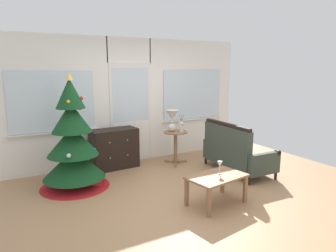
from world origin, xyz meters
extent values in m
plane|color=#AD7F56|center=(0.00, 0.00, 0.00)|extent=(6.76, 6.76, 0.00)
cube|color=white|center=(-1.52, 2.09, 1.27)|extent=(2.15, 0.08, 2.55)
cube|color=white|center=(1.52, 2.09, 1.27)|extent=(2.15, 0.08, 2.55)
cube|color=white|center=(0.00, 2.09, 2.30)|extent=(0.94, 0.08, 0.50)
cube|color=silver|center=(0.00, 2.05, 1.02)|extent=(0.90, 0.05, 2.05)
cube|color=white|center=(0.00, 2.03, 0.45)|extent=(0.78, 0.02, 0.80)
cube|color=silver|center=(0.00, 2.03, 1.40)|extent=(0.78, 0.01, 1.10)
cube|color=silver|center=(-1.52, 2.03, 1.35)|extent=(1.50, 0.01, 1.10)
cube|color=silver|center=(1.52, 2.03, 1.35)|extent=(1.50, 0.01, 1.10)
cube|color=silver|center=(-1.52, 2.02, 0.78)|extent=(1.59, 0.06, 0.03)
cube|color=silver|center=(1.52, 2.02, 0.78)|extent=(1.59, 0.06, 0.03)
cylinder|color=#4C331E|center=(-1.38, 1.16, 0.11)|extent=(0.10, 0.10, 0.22)
cone|color=red|center=(-1.38, 1.16, 0.05)|extent=(1.13, 1.13, 0.10)
cone|color=#14421E|center=(-1.38, 1.16, 0.40)|extent=(1.00, 1.00, 0.48)
cone|color=#14421E|center=(-1.38, 1.16, 0.79)|extent=(0.82, 0.82, 0.48)
cone|color=#14421E|center=(-1.38, 1.16, 1.17)|extent=(0.64, 0.64, 0.48)
cone|color=#14421E|center=(-1.38, 1.16, 1.56)|extent=(0.46, 0.46, 0.48)
cone|color=#E0BC4C|center=(-1.38, 1.16, 1.82)|extent=(0.12, 0.12, 0.12)
sphere|color=red|center=(-1.21, 1.16, 1.47)|extent=(0.07, 0.07, 0.07)
sphere|color=gold|center=(-1.45, 1.00, 1.45)|extent=(0.05, 0.05, 0.05)
sphere|color=silver|center=(-1.53, 0.80, 0.65)|extent=(0.07, 0.07, 0.07)
sphere|color=#264CB2|center=(-1.06, 1.10, 0.61)|extent=(0.07, 0.07, 0.07)
sphere|color=red|center=(-1.20, 1.31, 1.29)|extent=(0.05, 0.05, 0.05)
cube|color=black|center=(-0.47, 1.79, 0.39)|extent=(0.93, 0.48, 0.78)
sphere|color=tan|center=(-0.64, 1.56, 0.58)|extent=(0.03, 0.03, 0.03)
sphere|color=tan|center=(-0.28, 1.58, 0.58)|extent=(0.03, 0.03, 0.03)
sphere|color=tan|center=(-0.64, 1.56, 0.28)|extent=(0.03, 0.03, 0.03)
sphere|color=tan|center=(-0.28, 1.58, 0.28)|extent=(0.03, 0.03, 0.03)
cylinder|color=black|center=(1.81, -0.22, 0.07)|extent=(0.05, 0.05, 0.14)
cylinder|color=black|center=(1.85, 1.09, 0.07)|extent=(0.05, 0.05, 0.14)
cylinder|color=black|center=(1.21, -0.20, 0.07)|extent=(0.05, 0.05, 0.14)
cylinder|color=black|center=(1.25, 1.11, 0.07)|extent=(0.05, 0.05, 0.14)
cube|color=#384238|center=(1.53, 0.44, 0.21)|extent=(0.76, 1.27, 0.14)
cube|color=#384238|center=(1.23, 0.45, 0.59)|extent=(0.16, 1.25, 0.62)
cube|color=black|center=(1.23, 0.45, 0.93)|extent=(0.12, 1.23, 0.06)
cube|color=#384238|center=(1.51, -0.23, 0.33)|extent=(0.66, 0.11, 0.38)
cylinder|color=black|center=(1.80, -0.24, 0.50)|extent=(0.09, 0.09, 0.09)
cube|color=#384238|center=(1.55, 1.11, 0.33)|extent=(0.66, 0.11, 0.38)
cylinder|color=black|center=(1.84, 1.11, 0.50)|extent=(0.09, 0.09, 0.09)
cylinder|color=#8E6642|center=(0.71, 1.42, 0.67)|extent=(0.48, 0.48, 0.02)
cylinder|color=#8E6642|center=(0.71, 1.42, 0.33)|extent=(0.07, 0.07, 0.65)
cube|color=#8E6642|center=(0.87, 1.42, 0.02)|extent=(0.20, 0.05, 0.04)
cube|color=#8E6642|center=(0.63, 1.56, 0.02)|extent=(0.14, 0.20, 0.04)
cube|color=#8E6642|center=(0.63, 1.29, 0.02)|extent=(0.14, 0.20, 0.04)
sphere|color=silver|center=(0.65, 1.46, 0.76)|extent=(0.16, 0.16, 0.16)
cylinder|color=silver|center=(0.65, 1.46, 0.89)|extent=(0.02, 0.02, 0.06)
cone|color=silver|center=(0.65, 1.46, 1.02)|extent=(0.28, 0.28, 0.20)
cylinder|color=beige|center=(0.81, 1.36, 0.76)|extent=(0.09, 0.09, 0.16)
sphere|color=beige|center=(0.81, 1.36, 0.84)|extent=(0.10, 0.10, 0.10)
cylinder|color=#4C7042|center=(0.79, 1.36, 0.94)|extent=(0.07, 0.01, 0.17)
cylinder|color=#4C7042|center=(0.81, 1.36, 0.94)|extent=(0.01, 0.01, 0.18)
cylinder|color=#4C7042|center=(0.83, 1.36, 0.94)|extent=(0.07, 0.01, 0.17)
cube|color=#8E6642|center=(0.27, -0.51, 0.42)|extent=(0.91, 0.65, 0.03)
cube|color=#8E6642|center=(-0.07, -0.78, 0.20)|extent=(0.05, 0.05, 0.40)
cube|color=#8E6642|center=(0.68, -0.66, 0.20)|extent=(0.05, 0.05, 0.40)
cube|color=#8E6642|center=(-0.14, -0.35, 0.20)|extent=(0.05, 0.05, 0.40)
cube|color=#8E6642|center=(0.61, -0.23, 0.20)|extent=(0.05, 0.05, 0.40)
cylinder|color=silver|center=(0.34, -0.47, 0.43)|extent=(0.06, 0.06, 0.01)
cylinder|color=silver|center=(0.34, -0.47, 0.49)|extent=(0.01, 0.01, 0.10)
cone|color=silver|center=(0.34, -0.47, 0.58)|extent=(0.08, 0.08, 0.09)
cube|color=red|center=(-1.08, 1.00, 0.08)|extent=(0.17, 0.15, 0.17)
camera|label=1|loc=(-2.38, -3.83, 1.96)|focal=32.83mm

